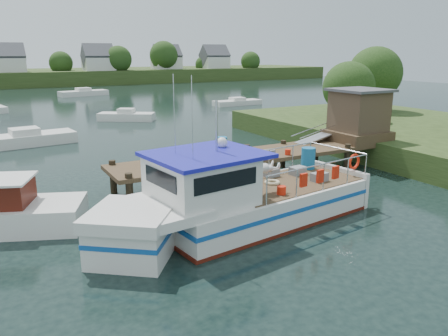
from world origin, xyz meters
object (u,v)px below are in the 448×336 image
dock (326,130)px  moored_far (84,93)px  moored_c (237,102)px  moored_a (25,139)px  moored_b (126,116)px  lobster_boat (235,201)px

dock → moored_far: dock is taller
moored_far → moored_c: size_ratio=1.21×
dock → moored_a: 21.33m
moored_b → dock: bearing=-81.1°
lobster_boat → moored_far: lobster_boat is taller
moored_a → moored_b: size_ratio=1.27×
moored_b → moored_c: size_ratio=0.88×
lobster_boat → moored_c: lobster_boat is taller
moored_a → moored_c: moored_a is taller
dock → lobster_boat: (-9.14, -5.26, -1.18)m
dock → moored_b: (-4.63, 23.59, -1.80)m
dock → lobster_boat: size_ratio=1.34×
dock → lobster_boat: bearing=-150.1°
lobster_boat → moored_b: bearing=73.6°
moored_far → moored_a: 38.45m
lobster_boat → moored_far: (6.29, 57.34, -0.60)m
moored_c → dock: bearing=-102.5°
dock → moored_c: 31.87m
dock → moored_far: 52.19m
moored_far → moored_b: size_ratio=1.38×
dock → moored_c: dock is taller
lobster_boat → moored_a: 21.43m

